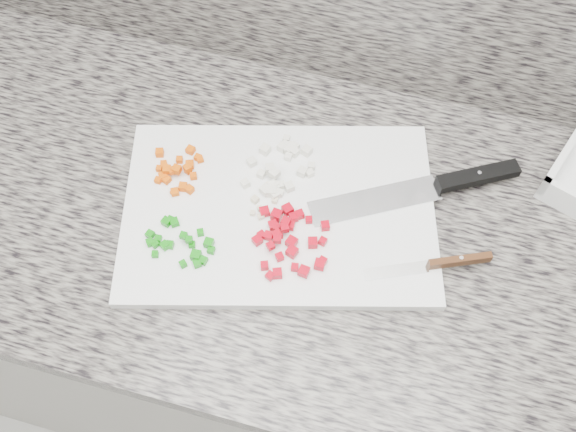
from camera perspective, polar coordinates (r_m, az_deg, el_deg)
name	(u,v)px	position (r m, az deg, el deg)	size (l,w,h in m)	color
cabinet	(317,328)	(1.42, 2.61, -9.95)	(3.92, 0.62, 0.86)	beige
countertop	(329,231)	(1.01, 3.63, -1.31)	(3.96, 0.64, 0.04)	slate
cutting_board	(279,211)	(0.99, -0.81, 0.44)	(0.48, 0.32, 0.02)	white
carrot_pile	(177,171)	(1.03, -9.82, 4.00)	(0.08, 0.10, 0.02)	#D75304
onion_pile	(281,167)	(1.02, -0.65, 4.33)	(0.11, 0.12, 0.02)	silver
green_pepper_pile	(181,243)	(0.96, -9.50, -2.36)	(0.11, 0.08, 0.02)	#0D7C0B
red_pepper_pile	(288,238)	(0.95, 0.04, -2.01)	(0.12, 0.13, 0.02)	#B30214
garlic_pile	(264,201)	(0.99, -2.15, 1.34)	(0.05, 0.07, 0.01)	beige
chef_knife	(443,184)	(1.03, 13.59, 2.74)	(0.31, 0.20, 0.02)	silver
paring_knife	(444,263)	(0.96, 13.67, -4.10)	(0.18, 0.09, 0.02)	silver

